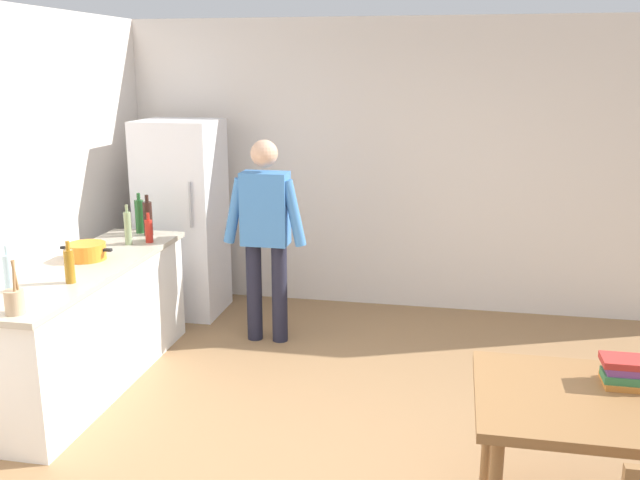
{
  "coord_description": "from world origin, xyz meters",
  "views": [
    {
      "loc": [
        0.56,
        -3.49,
        2.28
      ],
      "look_at": [
        -0.37,
        1.21,
        1.06
      ],
      "focal_mm": 38.91,
      "sensor_mm": 36.0,
      "label": 1
    }
  ],
  "objects_px": {
    "dining_table": "(625,415)",
    "bottle_sauce_red": "(149,231)",
    "utensil_jar": "(15,301)",
    "bottle_wine_green": "(140,216)",
    "bottle_water_clear": "(9,273)",
    "bottle_wine_dark": "(148,218)",
    "bottle_vinegar_tall": "(128,228)",
    "book_stack": "(629,372)",
    "bottle_oil_amber": "(69,266)",
    "person": "(265,228)",
    "refrigerator": "(183,218)",
    "cooking_pot": "(86,251)"
  },
  "relations": [
    {
      "from": "bottle_wine_green",
      "to": "utensil_jar",
      "type": "bearing_deg",
      "value": -85.23
    },
    {
      "from": "bottle_wine_dark",
      "to": "cooking_pot",
      "type": "bearing_deg",
      "value": -98.9
    },
    {
      "from": "bottle_water_clear",
      "to": "bottle_wine_dark",
      "type": "height_order",
      "value": "bottle_wine_dark"
    },
    {
      "from": "bottle_wine_green",
      "to": "person",
      "type": "bearing_deg",
      "value": 2.74
    },
    {
      "from": "cooking_pot",
      "to": "bottle_vinegar_tall",
      "type": "distance_m",
      "value": 0.48
    },
    {
      "from": "bottle_sauce_red",
      "to": "bottle_oil_amber",
      "type": "distance_m",
      "value": 1.09
    },
    {
      "from": "utensil_jar",
      "to": "book_stack",
      "type": "distance_m",
      "value": 3.3
    },
    {
      "from": "utensil_jar",
      "to": "book_stack",
      "type": "xyz_separation_m",
      "value": [
        3.3,
        0.03,
        -0.16
      ]
    },
    {
      "from": "bottle_oil_amber",
      "to": "bottle_water_clear",
      "type": "relative_size",
      "value": 0.93
    },
    {
      "from": "bottle_water_clear",
      "to": "cooking_pot",
      "type": "bearing_deg",
      "value": 84.05
    },
    {
      "from": "bottle_oil_amber",
      "to": "bottle_water_clear",
      "type": "xyz_separation_m",
      "value": [
        -0.27,
        -0.25,
        0.01
      ]
    },
    {
      "from": "bottle_wine_green",
      "to": "refrigerator",
      "type": "bearing_deg",
      "value": 78.02
    },
    {
      "from": "person",
      "to": "bottle_wine_green",
      "type": "xyz_separation_m",
      "value": [
        -1.08,
        -0.05,
        0.07
      ]
    },
    {
      "from": "cooking_pot",
      "to": "bottle_water_clear",
      "type": "relative_size",
      "value": 1.33
    },
    {
      "from": "cooking_pot",
      "to": "bottle_vinegar_tall",
      "type": "xyz_separation_m",
      "value": [
        0.1,
        0.46,
        0.08
      ]
    },
    {
      "from": "person",
      "to": "bottle_vinegar_tall",
      "type": "relative_size",
      "value": 5.31
    },
    {
      "from": "dining_table",
      "to": "utensil_jar",
      "type": "bearing_deg",
      "value": 177.76
    },
    {
      "from": "cooking_pot",
      "to": "book_stack",
      "type": "distance_m",
      "value": 3.66
    },
    {
      "from": "bottle_vinegar_tall",
      "to": "bottle_wine_green",
      "type": "bearing_deg",
      "value": 101.99
    },
    {
      "from": "person",
      "to": "bottle_wine_green",
      "type": "height_order",
      "value": "person"
    },
    {
      "from": "refrigerator",
      "to": "bottle_water_clear",
      "type": "bearing_deg",
      "value": -95.94
    },
    {
      "from": "bottle_wine_dark",
      "to": "bottle_wine_green",
      "type": "distance_m",
      "value": 0.12
    },
    {
      "from": "cooking_pot",
      "to": "bottle_vinegar_tall",
      "type": "height_order",
      "value": "bottle_vinegar_tall"
    },
    {
      "from": "bottle_wine_green",
      "to": "book_stack",
      "type": "relative_size",
      "value": 1.2
    },
    {
      "from": "bottle_wine_dark",
      "to": "bottle_wine_green",
      "type": "bearing_deg",
      "value": 149.37
    },
    {
      "from": "bottle_water_clear",
      "to": "book_stack",
      "type": "relative_size",
      "value": 1.06
    },
    {
      "from": "cooking_pot",
      "to": "bottle_water_clear",
      "type": "bearing_deg",
      "value": -95.95
    },
    {
      "from": "bottle_sauce_red",
      "to": "book_stack",
      "type": "xyz_separation_m",
      "value": [
        3.25,
        -1.65,
        -0.18
      ]
    },
    {
      "from": "book_stack",
      "to": "bottle_wine_dark",
      "type": "bearing_deg",
      "value": 150.88
    },
    {
      "from": "refrigerator",
      "to": "bottle_wine_dark",
      "type": "xyz_separation_m",
      "value": [
        -0.03,
        -0.66,
        0.15
      ]
    },
    {
      "from": "dining_table",
      "to": "bottle_vinegar_tall",
      "type": "distance_m",
      "value": 3.78
    },
    {
      "from": "utensil_jar",
      "to": "bottle_sauce_red",
      "type": "bearing_deg",
      "value": 88.4
    },
    {
      "from": "person",
      "to": "cooking_pot",
      "type": "relative_size",
      "value": 4.25
    },
    {
      "from": "dining_table",
      "to": "bottle_water_clear",
      "type": "distance_m",
      "value": 3.58
    },
    {
      "from": "bottle_sauce_red",
      "to": "bottle_wine_dark",
      "type": "height_order",
      "value": "bottle_wine_dark"
    },
    {
      "from": "book_stack",
      "to": "bottle_water_clear",
      "type": "bearing_deg",
      "value": 175.05
    },
    {
      "from": "cooking_pot",
      "to": "book_stack",
      "type": "height_order",
      "value": "cooking_pot"
    },
    {
      "from": "utensil_jar",
      "to": "bottle_wine_green",
      "type": "distance_m",
      "value": 1.98
    },
    {
      "from": "person",
      "to": "book_stack",
      "type": "bearing_deg",
      "value": -39.75
    },
    {
      "from": "bottle_vinegar_tall",
      "to": "bottle_sauce_red",
      "type": "bearing_deg",
      "value": 37.34
    },
    {
      "from": "refrigerator",
      "to": "cooking_pot",
      "type": "distance_m",
      "value": 1.46
    },
    {
      "from": "bottle_oil_amber",
      "to": "bottle_water_clear",
      "type": "height_order",
      "value": "bottle_water_clear"
    },
    {
      "from": "bottle_vinegar_tall",
      "to": "bottle_oil_amber",
      "type": "distance_m",
      "value": 1.0
    },
    {
      "from": "dining_table",
      "to": "utensil_jar",
      "type": "xyz_separation_m",
      "value": [
        -3.26,
        0.13,
        0.31
      ]
    },
    {
      "from": "bottle_oil_amber",
      "to": "cooking_pot",
      "type": "bearing_deg",
      "value": 109.07
    },
    {
      "from": "book_stack",
      "to": "bottle_sauce_red",
      "type": "bearing_deg",
      "value": 153.16
    },
    {
      "from": "refrigerator",
      "to": "bottle_wine_green",
      "type": "relative_size",
      "value": 5.29
    },
    {
      "from": "bottle_oil_amber",
      "to": "book_stack",
      "type": "height_order",
      "value": "bottle_oil_amber"
    },
    {
      "from": "dining_table",
      "to": "bottle_sauce_red",
      "type": "distance_m",
      "value": 3.7
    },
    {
      "from": "bottle_wine_dark",
      "to": "bottle_vinegar_tall",
      "type": "bearing_deg",
      "value": -93.26
    }
  ]
}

